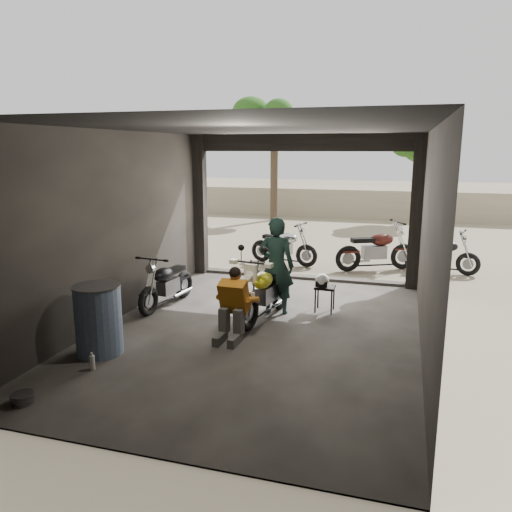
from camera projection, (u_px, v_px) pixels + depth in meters
The scene contains 16 objects.
ground at pixel (258, 332), 8.03m from camera, with size 80.00×80.00×0.00m, color #7A6D56.
garage at pixel (267, 248), 8.28m from camera, with size 7.00×7.13×3.20m.
boundary_wall at pixel (352, 204), 21.02m from camera, with size 18.00×0.30×1.20m, color gray.
tree_left at pixel (274, 120), 19.74m from camera, with size 2.20×2.20×5.60m.
tree_right at pixel (427, 131), 19.61m from camera, with size 2.20×2.20×5.00m.
main_bike at pixel (265, 287), 8.54m from camera, with size 0.71×1.72×1.14m, color #EFF2CD, non-canonical shape.
left_bike at pixel (167, 280), 9.24m from camera, with size 0.62×1.50×1.02m, color black, non-canonical shape.
outside_bike_a at pixel (284, 243), 12.64m from camera, with size 0.66×1.60×1.08m, color black, non-canonical shape.
outside_bike_b at pixel (376, 246), 11.99m from camera, with size 0.73×1.77×1.20m, color #451510, non-canonical shape.
outside_bike_c at pixel (442, 251), 11.80m from camera, with size 0.63×1.53×1.03m, color black, non-canonical shape.
rider at pixel (276, 266), 8.78m from camera, with size 0.64×0.42×1.75m, color #152A26.
mechanic at pixel (231, 307), 7.57m from camera, with size 0.56×0.75×1.09m, color orange, non-canonical shape.
stool at pixel (325, 290), 8.95m from camera, with size 0.35×0.35×0.48m.
helmet at pixel (322, 280), 8.90m from camera, with size 0.25×0.26×0.23m, color white.
oil_drum at pixel (98, 321), 7.08m from camera, with size 0.66×0.66×1.02m, color #4A5E7C.
sign_post at pixel (433, 206), 10.64m from camera, with size 0.83×0.08×2.50m.
Camera 1 is at (2.15, -7.28, 2.90)m, focal length 35.00 mm.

